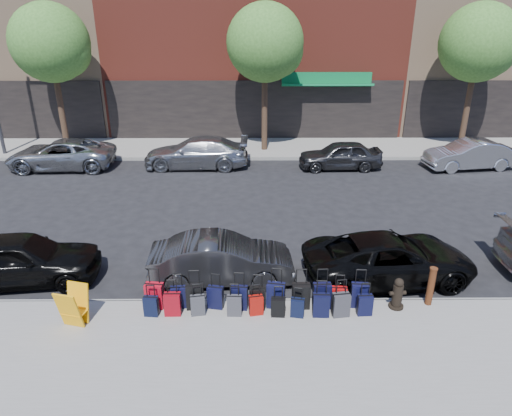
{
  "coord_description": "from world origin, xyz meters",
  "views": [
    {
      "loc": [
        -0.1,
        -14.18,
        6.79
      ],
      "look_at": [
        -0.01,
        -1.5,
        1.4
      ],
      "focal_mm": 32.0,
      "sensor_mm": 36.0,
      "label": 1
    }
  ],
  "objects_px": {
    "suitcase_front_5": "(257,298)",
    "display_rack": "(74,307)",
    "tree_center": "(268,45)",
    "car_far_3": "(469,155)",
    "tree_right": "(481,45)",
    "car_far_0": "(61,154)",
    "car_far_1": "(196,153)",
    "fire_hydrant": "(398,294)",
    "bollard": "(431,286)",
    "car_near_2": "(389,258)",
    "tree_left": "(53,45)",
    "car_near_1": "(222,259)",
    "car_far_2": "(340,155)",
    "car_near_0": "(20,259)"
  },
  "relations": [
    {
      "from": "fire_hydrant",
      "to": "car_far_0",
      "type": "bearing_deg",
      "value": 131.48
    },
    {
      "from": "fire_hydrant",
      "to": "car_near_2",
      "type": "xyz_separation_m",
      "value": [
        0.22,
        1.55,
        0.12
      ]
    },
    {
      "from": "display_rack",
      "to": "car_near_1",
      "type": "height_order",
      "value": "car_near_1"
    },
    {
      "from": "bollard",
      "to": "car_near_2",
      "type": "relative_size",
      "value": 0.22
    },
    {
      "from": "tree_left",
      "to": "tree_center",
      "type": "relative_size",
      "value": 1.0
    },
    {
      "from": "car_near_0",
      "to": "car_far_3",
      "type": "height_order",
      "value": "car_near_0"
    },
    {
      "from": "tree_left",
      "to": "suitcase_front_5",
      "type": "xyz_separation_m",
      "value": [
        9.86,
        -14.35,
        -4.97
      ]
    },
    {
      "from": "car_near_2",
      "to": "fire_hydrant",
      "type": "bearing_deg",
      "value": 164.82
    },
    {
      "from": "car_near_2",
      "to": "car_far_3",
      "type": "relative_size",
      "value": 1.12
    },
    {
      "from": "bollard",
      "to": "car_far_2",
      "type": "height_order",
      "value": "car_far_2"
    },
    {
      "from": "fire_hydrant",
      "to": "bollard",
      "type": "height_order",
      "value": "bollard"
    },
    {
      "from": "fire_hydrant",
      "to": "car_far_3",
      "type": "relative_size",
      "value": 0.19
    },
    {
      "from": "tree_left",
      "to": "suitcase_front_5",
      "type": "bearing_deg",
      "value": -55.51
    },
    {
      "from": "car_far_3",
      "to": "car_near_2",
      "type": "bearing_deg",
      "value": -41.25
    },
    {
      "from": "tree_right",
      "to": "suitcase_front_5",
      "type": "height_order",
      "value": "tree_right"
    },
    {
      "from": "car_near_0",
      "to": "car_far_3",
      "type": "bearing_deg",
      "value": -65.7
    },
    {
      "from": "bollard",
      "to": "car_near_1",
      "type": "relative_size",
      "value": 0.26
    },
    {
      "from": "car_far_0",
      "to": "car_near_2",
      "type": "bearing_deg",
      "value": 50.51
    },
    {
      "from": "display_rack",
      "to": "car_near_2",
      "type": "relative_size",
      "value": 0.21
    },
    {
      "from": "car_near_2",
      "to": "car_far_0",
      "type": "height_order",
      "value": "car_far_0"
    },
    {
      "from": "tree_center",
      "to": "car_far_0",
      "type": "distance_m",
      "value": 11.27
    },
    {
      "from": "tree_right",
      "to": "car_far_0",
      "type": "xyz_separation_m",
      "value": [
        -20.36,
        -2.77,
        -4.72
      ]
    },
    {
      "from": "car_near_1",
      "to": "car_far_0",
      "type": "height_order",
      "value": "car_far_0"
    },
    {
      "from": "tree_center",
      "to": "car_near_2",
      "type": "relative_size",
      "value": 1.56
    },
    {
      "from": "bollard",
      "to": "car_near_2",
      "type": "distance_m",
      "value": 1.55
    },
    {
      "from": "tree_center",
      "to": "car_far_1",
      "type": "distance_m",
      "value": 6.39
    },
    {
      "from": "suitcase_front_5",
      "to": "display_rack",
      "type": "height_order",
      "value": "display_rack"
    },
    {
      "from": "tree_right",
      "to": "fire_hydrant",
      "type": "bearing_deg",
      "value": -118.36
    },
    {
      "from": "fire_hydrant",
      "to": "car_far_1",
      "type": "relative_size",
      "value": 0.16
    },
    {
      "from": "display_rack",
      "to": "fire_hydrant",
      "type": "bearing_deg",
      "value": 19.18
    },
    {
      "from": "suitcase_front_5",
      "to": "car_far_1",
      "type": "xyz_separation_m",
      "value": [
        -2.81,
        11.74,
        0.28
      ]
    },
    {
      "from": "bollard",
      "to": "suitcase_front_5",
      "type": "bearing_deg",
      "value": -177.94
    },
    {
      "from": "suitcase_front_5",
      "to": "car_far_0",
      "type": "xyz_separation_m",
      "value": [
        -9.21,
        11.58,
        0.25
      ]
    },
    {
      "from": "tree_left",
      "to": "car_far_2",
      "type": "bearing_deg",
      "value": -11.74
    },
    {
      "from": "fire_hydrant",
      "to": "car_far_1",
      "type": "bearing_deg",
      "value": 111.94
    },
    {
      "from": "tree_right",
      "to": "fire_hydrant",
      "type": "xyz_separation_m",
      "value": [
        -7.73,
        -14.32,
        -4.89
      ]
    },
    {
      "from": "suitcase_front_5",
      "to": "car_near_2",
      "type": "bearing_deg",
      "value": 27.61
    },
    {
      "from": "car_near_0",
      "to": "car_far_2",
      "type": "bearing_deg",
      "value": -52.95
    },
    {
      "from": "fire_hydrant",
      "to": "car_far_1",
      "type": "distance_m",
      "value": 13.27
    },
    {
      "from": "tree_center",
      "to": "car_near_1",
      "type": "relative_size",
      "value": 1.86
    },
    {
      "from": "tree_right",
      "to": "suitcase_front_5",
      "type": "relative_size",
      "value": 7.94
    },
    {
      "from": "tree_center",
      "to": "car_far_3",
      "type": "relative_size",
      "value": 1.75
    },
    {
      "from": "car_near_0",
      "to": "display_rack",
      "type": "bearing_deg",
      "value": -140.22
    },
    {
      "from": "bollard",
      "to": "display_rack",
      "type": "bearing_deg",
      "value": -175.0
    },
    {
      "from": "tree_right",
      "to": "car_near_1",
      "type": "bearing_deg",
      "value": -133.39
    },
    {
      "from": "car_near_0",
      "to": "car_far_2",
      "type": "height_order",
      "value": "car_near_0"
    },
    {
      "from": "car_far_0",
      "to": "car_far_2",
      "type": "xyz_separation_m",
      "value": [
        13.24,
        -0.12,
        -0.03
      ]
    },
    {
      "from": "car_near_0",
      "to": "car_far_1",
      "type": "xyz_separation_m",
      "value": [
        3.59,
        10.25,
        0.01
      ]
    },
    {
      "from": "car_far_1",
      "to": "car_far_3",
      "type": "relative_size",
      "value": 1.19
    },
    {
      "from": "car_far_0",
      "to": "tree_left",
      "type": "bearing_deg",
      "value": -168.43
    }
  ]
}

